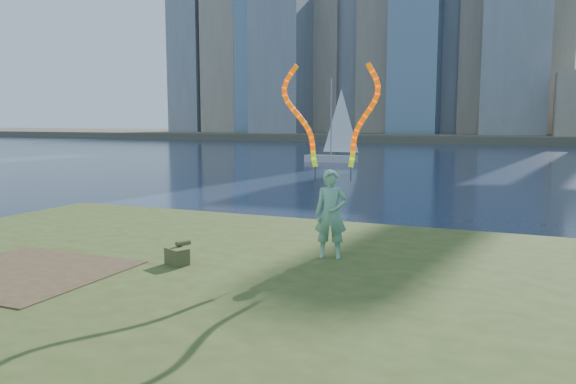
% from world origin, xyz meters
% --- Properties ---
extents(ground, '(320.00, 320.00, 0.00)m').
position_xyz_m(ground, '(0.00, 0.00, 0.00)').
color(ground, '#1B2844').
rests_on(ground, ground).
extents(grassy_knoll, '(20.00, 18.00, 0.80)m').
position_xyz_m(grassy_knoll, '(0.00, -2.30, 0.34)').
color(grassy_knoll, '#39491A').
rests_on(grassy_knoll, ground).
extents(dirt_patch, '(3.20, 3.00, 0.02)m').
position_xyz_m(dirt_patch, '(-2.20, -3.20, 0.81)').
color(dirt_patch, '#47331E').
rests_on(dirt_patch, grassy_knoll).
extents(far_shore, '(320.00, 40.00, 1.20)m').
position_xyz_m(far_shore, '(0.00, 95.00, 0.60)').
color(far_shore, '#4D4838').
rests_on(far_shore, ground).
extents(woman_with_ribbons, '(2.04, 0.70, 4.13)m').
position_xyz_m(woman_with_ribbons, '(2.53, 0.04, 2.19)').
color(woman_with_ribbons, '#1B7E48').
rests_on(woman_with_ribbons, grassy_knoll).
extents(canvas_bag, '(0.52, 0.59, 0.42)m').
position_xyz_m(canvas_bag, '(0.01, -1.61, 0.97)').
color(canvas_bag, '#4C4B27').
rests_on(canvas_bag, grassy_knoll).
extents(sailboat, '(4.63, 1.57, 7.00)m').
position_xyz_m(sailboat, '(-8.86, 34.67, 1.20)').
color(sailboat, beige).
rests_on(sailboat, ground).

